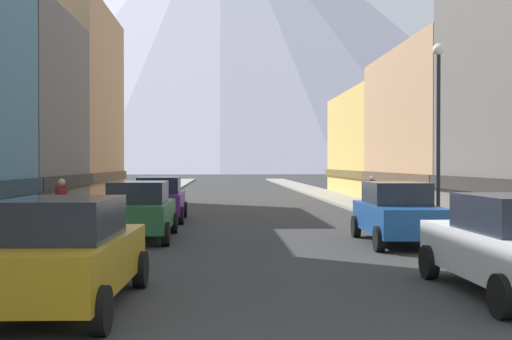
{
  "coord_description": "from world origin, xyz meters",
  "views": [
    {
      "loc": [
        -1.31,
        -4.89,
        2.33
      ],
      "look_at": [
        0.92,
        35.67,
        1.9
      ],
      "focal_mm": 44.33,
      "sensor_mm": 36.0,
      "label": 1
    }
  ],
  "objects_px": {
    "car_left_1": "(140,210)",
    "streetlamp_right": "(438,109)",
    "car_right_1": "(398,213)",
    "pedestrian_1": "(62,208)",
    "car_left_0": "(65,253)",
    "pedestrian_0": "(372,193)",
    "car_left_2": "(160,199)"
  },
  "relations": [
    {
      "from": "car_left_0",
      "to": "streetlamp_right",
      "type": "xyz_separation_m",
      "value": [
        9.15,
        8.83,
        3.09
      ]
    },
    {
      "from": "car_left_0",
      "to": "streetlamp_right",
      "type": "relative_size",
      "value": 0.76
    },
    {
      "from": "car_right_1",
      "to": "car_left_2",
      "type": "bearing_deg",
      "value": 135.02
    },
    {
      "from": "car_left_1",
      "to": "pedestrian_0",
      "type": "distance_m",
      "value": 15.59
    },
    {
      "from": "car_left_1",
      "to": "car_left_2",
      "type": "distance_m",
      "value": 6.24
    },
    {
      "from": "car_right_1",
      "to": "pedestrian_0",
      "type": "xyz_separation_m",
      "value": [
        2.45,
        13.28,
        -0.04
      ]
    },
    {
      "from": "pedestrian_1",
      "to": "streetlamp_right",
      "type": "xyz_separation_m",
      "value": [
        11.6,
        -0.76,
        3.05
      ]
    },
    {
      "from": "car_left_1",
      "to": "streetlamp_right",
      "type": "height_order",
      "value": "streetlamp_right"
    },
    {
      "from": "car_left_1",
      "to": "car_right_1",
      "type": "distance_m",
      "value": 7.72
    },
    {
      "from": "pedestrian_0",
      "to": "pedestrian_1",
      "type": "distance_m",
      "value": 17.0
    },
    {
      "from": "car_left_2",
      "to": "car_right_1",
      "type": "xyz_separation_m",
      "value": [
        7.6,
        -7.6,
        0.0
      ]
    },
    {
      "from": "pedestrian_1",
      "to": "pedestrian_0",
      "type": "bearing_deg",
      "value": 42.66
    },
    {
      "from": "pedestrian_0",
      "to": "car_left_1",
      "type": "bearing_deg",
      "value": -130.13
    },
    {
      "from": "car_left_0",
      "to": "car_left_1",
      "type": "distance_m",
      "value": 9.19
    },
    {
      "from": "car_left_0",
      "to": "car_right_1",
      "type": "distance_m",
      "value": 10.92
    },
    {
      "from": "car_left_2",
      "to": "pedestrian_0",
      "type": "bearing_deg",
      "value": 29.47
    },
    {
      "from": "car_left_2",
      "to": "pedestrian_0",
      "type": "height_order",
      "value": "car_left_2"
    },
    {
      "from": "car_right_1",
      "to": "pedestrian_1",
      "type": "xyz_separation_m",
      "value": [
        -10.05,
        1.76,
        0.04
      ]
    },
    {
      "from": "car_left_2",
      "to": "streetlamp_right",
      "type": "relative_size",
      "value": 0.76
    },
    {
      "from": "car_left_0",
      "to": "car_right_1",
      "type": "relative_size",
      "value": 1.0
    },
    {
      "from": "car_left_2",
      "to": "car_right_1",
      "type": "bearing_deg",
      "value": -44.98
    },
    {
      "from": "car_left_0",
      "to": "pedestrian_0",
      "type": "relative_size",
      "value": 2.86
    },
    {
      "from": "car_left_1",
      "to": "pedestrian_0",
      "type": "height_order",
      "value": "car_left_1"
    },
    {
      "from": "car_left_0",
      "to": "car_left_2",
      "type": "height_order",
      "value": "same"
    },
    {
      "from": "pedestrian_1",
      "to": "streetlamp_right",
      "type": "height_order",
      "value": "streetlamp_right"
    },
    {
      "from": "car_right_1",
      "to": "streetlamp_right",
      "type": "height_order",
      "value": "streetlamp_right"
    },
    {
      "from": "pedestrian_1",
      "to": "car_right_1",
      "type": "bearing_deg",
      "value": -9.9
    },
    {
      "from": "car_left_1",
      "to": "car_left_0",
      "type": "bearing_deg",
      "value": -90.01
    },
    {
      "from": "streetlamp_right",
      "to": "pedestrian_1",
      "type": "bearing_deg",
      "value": 176.24
    },
    {
      "from": "pedestrian_1",
      "to": "streetlamp_right",
      "type": "bearing_deg",
      "value": -3.76
    },
    {
      "from": "car_left_0",
      "to": "pedestrian_0",
      "type": "bearing_deg",
      "value": 64.54
    },
    {
      "from": "pedestrian_1",
      "to": "car_left_0",
      "type": "bearing_deg",
      "value": -75.68
    }
  ]
}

